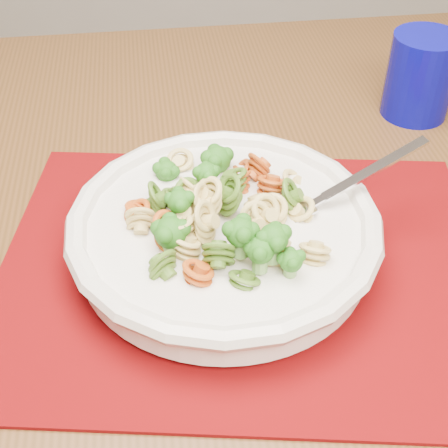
{
  "coord_description": "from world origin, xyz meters",
  "views": [
    {
      "loc": [
        -0.17,
        0.01,
        1.1
      ],
      "look_at": [
        -0.17,
        0.43,
        0.73
      ],
      "focal_mm": 50.0,
      "sensor_mm": 36.0,
      "label": 1
    }
  ],
  "objects": [
    {
      "name": "tumbler",
      "position": [
        0.07,
        0.7,
        0.74
      ],
      "size": [
        0.08,
        0.08,
        0.1
      ],
      "primitive_type": "cylinder",
      "color": "#05066A",
      "rests_on": "dining_table"
    },
    {
      "name": "dining_table",
      "position": [
        -0.21,
        0.5,
        0.6
      ],
      "size": [
        1.52,
        1.09,
        0.69
      ],
      "rotation": [
        0.0,
        0.0,
        0.13
      ],
      "color": "#513116",
      "rests_on": "ground"
    },
    {
      "name": "fork",
      "position": [
        -0.1,
        0.45,
        0.74
      ],
      "size": [
        0.18,
        0.09,
        0.08
      ],
      "primitive_type": null,
      "rotation": [
        0.0,
        -0.35,
        0.39
      ],
      "color": "silver",
      "rests_on": "pasta_bowl"
    },
    {
      "name": "pasta_broccoli_heap",
      "position": [
        -0.17,
        0.43,
        0.74
      ],
      "size": [
        0.24,
        0.24,
        0.06
      ],
      "primitive_type": null,
      "color": "tan",
      "rests_on": "pasta_bowl"
    },
    {
      "name": "pasta_bowl",
      "position": [
        -0.17,
        0.43,
        0.73
      ],
      "size": [
        0.29,
        0.29,
        0.05
      ],
      "color": "beige",
      "rests_on": "placemat"
    },
    {
      "name": "placemat",
      "position": [
        -0.15,
        0.42,
        0.69
      ],
      "size": [
        0.47,
        0.37,
        0.0
      ],
      "primitive_type": "cube",
      "rotation": [
        0.0,
        0.0,
        -0.05
      ],
      "color": "#5B0306",
      "rests_on": "dining_table"
    }
  ]
}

